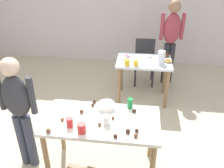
% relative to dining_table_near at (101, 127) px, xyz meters
% --- Properties ---
extents(ground_plane, '(6.40, 6.40, 0.00)m').
position_rel_dining_table_near_xyz_m(ground_plane, '(-0.08, 0.16, -0.64)').
color(ground_plane, beige).
extents(wall_back, '(6.40, 0.10, 2.60)m').
position_rel_dining_table_near_xyz_m(wall_back, '(-0.08, 3.36, 0.66)').
color(wall_back, silver).
rests_on(wall_back, ground_plane).
extents(dining_table_near, '(1.29, 0.66, 0.75)m').
position_rel_dining_table_near_xyz_m(dining_table_near, '(0.00, 0.00, 0.00)').
color(dining_table_near, silver).
rests_on(dining_table_near, ground_plane).
extents(dining_table_far, '(0.92, 0.62, 0.75)m').
position_rel_dining_table_near_xyz_m(dining_table_far, '(0.45, 1.68, -0.03)').
color(dining_table_far, silver).
rests_on(dining_table_far, ground_plane).
extents(chair_far_table, '(0.41, 0.41, 0.87)m').
position_rel_dining_table_near_xyz_m(chair_far_table, '(0.47, 2.35, -0.15)').
color(chair_far_table, '#2D2D33').
rests_on(chair_far_table, ground_plane).
extents(person_girl_near, '(0.45, 0.23, 1.45)m').
position_rel_dining_table_near_xyz_m(person_girl_near, '(-0.92, -0.03, 0.22)').
color(person_girl_near, '#383D4C').
rests_on(person_girl_near, ground_plane).
extents(person_adult_far, '(0.46, 0.25, 1.62)m').
position_rel_dining_table_near_xyz_m(person_adult_far, '(0.93, 2.37, 0.34)').
color(person_adult_far, '#28282D').
rests_on(person_adult_far, ground_plane).
extents(mixing_bowl, '(0.19, 0.19, 0.07)m').
position_rel_dining_table_near_xyz_m(mixing_bowl, '(0.03, 0.21, 0.14)').
color(mixing_bowl, white).
rests_on(mixing_bowl, dining_table_near).
extents(soda_can, '(0.07, 0.07, 0.12)m').
position_rel_dining_table_near_xyz_m(soda_can, '(0.30, 0.27, 0.17)').
color(soda_can, '#198438').
rests_on(soda_can, dining_table_near).
extents(fork_near, '(0.17, 0.02, 0.01)m').
position_rel_dining_table_near_xyz_m(fork_near, '(0.49, -0.07, 0.11)').
color(fork_near, silver).
rests_on(fork_near, dining_table_near).
extents(cup_near_0, '(0.07, 0.07, 0.11)m').
position_rel_dining_table_near_xyz_m(cup_near_0, '(-0.31, -0.16, 0.16)').
color(cup_near_0, red).
rests_on(cup_near_0, dining_table_near).
extents(cup_near_1, '(0.09, 0.09, 0.11)m').
position_rel_dining_table_near_xyz_m(cup_near_1, '(-0.16, -0.24, 0.16)').
color(cup_near_1, red).
rests_on(cup_near_1, dining_table_near).
extents(cup_near_2, '(0.08, 0.08, 0.11)m').
position_rel_dining_table_near_xyz_m(cup_near_2, '(0.07, -0.08, 0.16)').
color(cup_near_2, white).
rests_on(cup_near_2, dining_table_near).
extents(cake_ball_0, '(0.05, 0.05, 0.05)m').
position_rel_dining_table_near_xyz_m(cake_ball_0, '(0.31, -0.19, 0.13)').
color(cake_ball_0, '#3D2319').
rests_on(cake_ball_0, dining_table_near).
extents(cake_ball_1, '(0.04, 0.04, 0.04)m').
position_rel_dining_table_near_xyz_m(cake_ball_1, '(0.19, -0.28, 0.13)').
color(cake_ball_1, '#3D2319').
rests_on(cake_ball_1, dining_table_near).
extents(cake_ball_2, '(0.05, 0.05, 0.05)m').
position_rel_dining_table_near_xyz_m(cake_ball_2, '(0.35, 0.17, 0.13)').
color(cake_ball_2, '#3D2319').
rests_on(cake_ball_2, dining_table_near).
extents(cake_ball_3, '(0.05, 0.05, 0.05)m').
position_rel_dining_table_near_xyz_m(cake_ball_3, '(-0.24, 0.09, 0.13)').
color(cake_ball_3, brown).
rests_on(cake_ball_3, dining_table_near).
extents(cake_ball_4, '(0.04, 0.04, 0.04)m').
position_rel_dining_table_near_xyz_m(cake_ball_4, '(-0.14, 0.31, 0.13)').
color(cake_ball_4, '#3D2319').
rests_on(cake_ball_4, dining_table_near).
extents(cake_ball_5, '(0.04, 0.04, 0.04)m').
position_rel_dining_table_near_xyz_m(cake_ball_5, '(-0.14, 0.24, 0.13)').
color(cake_ball_5, brown).
rests_on(cake_ball_5, dining_table_near).
extents(cake_ball_6, '(0.04, 0.04, 0.04)m').
position_rel_dining_table_near_xyz_m(cake_ball_6, '(0.40, -0.17, 0.13)').
color(cake_ball_6, '#3D2319').
rests_on(cake_ball_6, dining_table_near).
extents(cake_ball_7, '(0.04, 0.04, 0.04)m').
position_rel_dining_table_near_xyz_m(cake_ball_7, '(-0.35, -0.09, 0.13)').
color(cake_ball_7, brown).
rests_on(cake_ball_7, dining_table_near).
extents(cake_ball_8, '(0.04, 0.04, 0.04)m').
position_rel_dining_table_near_xyz_m(cake_ball_8, '(-0.42, -0.08, 0.13)').
color(cake_ball_8, brown).
rests_on(cake_ball_8, dining_table_near).
extents(cake_ball_9, '(0.04, 0.04, 0.04)m').
position_rel_dining_table_near_xyz_m(cake_ball_9, '(0.00, -0.11, 0.13)').
color(cake_ball_9, brown).
rests_on(cake_ball_9, dining_table_near).
extents(cake_ball_10, '(0.04, 0.04, 0.04)m').
position_rel_dining_table_near_xyz_m(cake_ball_10, '(0.13, 0.02, 0.12)').
color(cake_ball_10, brown).
rests_on(cake_ball_10, dining_table_near).
extents(cake_ball_11, '(0.05, 0.05, 0.05)m').
position_rel_dining_table_near_xyz_m(cake_ball_11, '(-0.50, -0.29, 0.13)').
color(cake_ball_11, brown).
rests_on(cake_ball_11, dining_table_near).
extents(cake_ball_12, '(0.05, 0.05, 0.05)m').
position_rel_dining_table_near_xyz_m(cake_ball_12, '(0.39, -0.24, 0.13)').
color(cake_ball_12, brown).
rests_on(cake_ball_12, dining_table_near).
extents(pitcher_far, '(0.12, 0.12, 0.21)m').
position_rel_dining_table_near_xyz_m(pitcher_far, '(0.73, 1.61, 0.21)').
color(pitcher_far, white).
rests_on(pitcher_far, dining_table_far).
extents(cup_far_0, '(0.07, 0.07, 0.09)m').
position_rel_dining_table_near_xyz_m(cup_far_0, '(0.71, 1.71, 0.15)').
color(cup_far_0, '#3351B2').
rests_on(cup_far_0, dining_table_far).
extents(cup_far_1, '(0.09, 0.09, 0.09)m').
position_rel_dining_table_near_xyz_m(cup_far_1, '(0.18, 1.45, 0.15)').
color(cup_far_1, yellow).
rests_on(cup_far_1, dining_table_far).
extents(cup_far_2, '(0.08, 0.08, 0.09)m').
position_rel_dining_table_near_xyz_m(cup_far_2, '(0.32, 1.45, 0.15)').
color(cup_far_2, yellow).
rests_on(cup_far_2, dining_table_far).
extents(donut_far_0, '(0.11, 0.11, 0.03)m').
position_rel_dining_table_near_xyz_m(donut_far_0, '(0.53, 1.84, 0.12)').
color(donut_far_0, white).
rests_on(donut_far_0, dining_table_far).
extents(donut_far_1, '(0.14, 0.14, 0.04)m').
position_rel_dining_table_near_xyz_m(donut_far_1, '(0.82, 1.91, 0.13)').
color(donut_far_1, brown).
rests_on(donut_far_1, dining_table_far).
extents(donut_far_2, '(0.13, 0.13, 0.04)m').
position_rel_dining_table_near_xyz_m(donut_far_2, '(0.85, 1.66, 0.13)').
color(donut_far_2, gold).
rests_on(donut_far_2, dining_table_far).
extents(donut_far_3, '(0.10, 0.10, 0.03)m').
position_rel_dining_table_near_xyz_m(donut_far_3, '(0.11, 1.69, 0.12)').
color(donut_far_3, white).
rests_on(donut_far_3, dining_table_far).
extents(donut_far_4, '(0.12, 0.12, 0.04)m').
position_rel_dining_table_near_xyz_m(donut_far_4, '(0.15, 1.79, 0.12)').
color(donut_far_4, pink).
rests_on(donut_far_4, dining_table_far).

